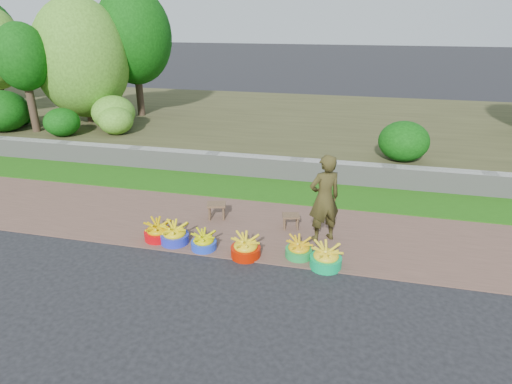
% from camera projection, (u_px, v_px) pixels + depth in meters
% --- Properties ---
extents(ground_plane, '(120.00, 120.00, 0.00)m').
position_uv_depth(ground_plane, '(261.00, 263.00, 7.23)').
color(ground_plane, black).
rests_on(ground_plane, ground).
extents(dirt_shoulder, '(80.00, 2.50, 0.02)m').
position_uv_depth(dirt_shoulder, '(275.00, 230.00, 8.35)').
color(dirt_shoulder, brown).
rests_on(dirt_shoulder, ground).
extents(grass_verge, '(80.00, 1.50, 0.04)m').
position_uv_depth(grass_verge, '(291.00, 191.00, 10.14)').
color(grass_verge, '#1F5C0F').
rests_on(grass_verge, ground).
extents(retaining_wall, '(80.00, 0.35, 0.55)m').
position_uv_depth(retaining_wall, '(297.00, 170.00, 10.81)').
color(retaining_wall, gray).
rests_on(retaining_wall, ground).
extents(earth_bank, '(80.00, 10.00, 0.50)m').
position_uv_depth(earth_bank, '(317.00, 126.00, 15.22)').
color(earth_bank, '#403F22').
rests_on(earth_bank, ground).
extents(vegetation, '(37.43, 7.62, 4.52)m').
position_uv_depth(vegetation, '(64.00, 53.00, 14.76)').
color(vegetation, '#3B2C1F').
rests_on(vegetation, earth_bank).
extents(basin_a, '(0.51, 0.51, 0.38)m').
position_uv_depth(basin_a, '(158.00, 232.00, 7.93)').
color(basin_a, '#C4050C').
rests_on(basin_a, ground).
extents(basin_b, '(0.52, 0.52, 0.39)m').
position_uv_depth(basin_b, '(175.00, 235.00, 7.81)').
color(basin_b, '#202CBB').
rests_on(basin_b, ground).
extents(basin_c, '(0.46, 0.46, 0.34)m').
position_uv_depth(basin_c, '(204.00, 242.00, 7.61)').
color(basin_c, blue).
rests_on(basin_c, ground).
extents(basin_d, '(0.52, 0.52, 0.39)m').
position_uv_depth(basin_d, '(246.00, 248.00, 7.38)').
color(basin_d, '#AA1601').
rests_on(basin_d, ground).
extents(basin_e, '(0.47, 0.47, 0.35)m').
position_uv_depth(basin_e, '(299.00, 249.00, 7.36)').
color(basin_e, '#1B8F3C').
rests_on(basin_e, ground).
extents(basin_f, '(0.53, 0.53, 0.40)m').
position_uv_depth(basin_f, '(326.00, 258.00, 7.07)').
color(basin_f, '#049F54').
rests_on(basin_f, ground).
extents(stool_left, '(0.44, 0.38, 0.33)m').
position_uv_depth(stool_left, '(216.00, 207.00, 8.70)').
color(stool_left, brown).
rests_on(stool_left, dirt_shoulder).
extents(stool_right, '(0.38, 0.32, 0.29)m').
position_uv_depth(stool_right, '(291.00, 218.00, 8.30)').
color(stool_right, brown).
rests_on(stool_right, dirt_shoulder).
extents(vendor_woman, '(0.72, 0.65, 1.65)m').
position_uv_depth(vendor_woman, '(324.00, 198.00, 7.67)').
color(vendor_woman, black).
rests_on(vendor_woman, dirt_shoulder).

